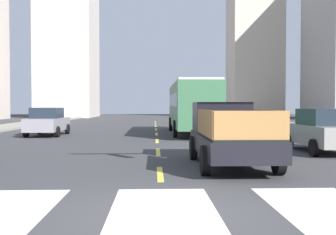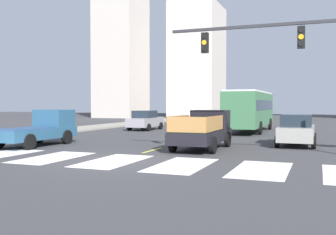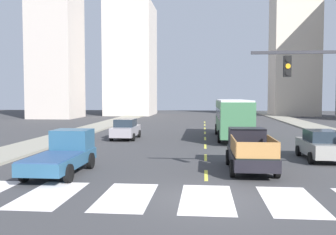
% 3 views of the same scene
% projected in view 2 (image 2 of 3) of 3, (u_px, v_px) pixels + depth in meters
% --- Properties ---
extents(ground_plane, '(160.00, 160.00, 0.00)m').
position_uv_depth(ground_plane, '(113.00, 161.00, 15.84)').
color(ground_plane, '#3A393B').
extents(sidewalk_left, '(3.36, 110.00, 0.15)m').
position_uv_depth(sidewalk_left, '(90.00, 128.00, 37.07)').
color(sidewalk_left, gray).
rests_on(sidewalk_left, ground).
extents(crosswalk_stripe_1, '(1.87, 4.00, 0.01)m').
position_uv_depth(crosswalk_stripe_1, '(0.00, 154.00, 17.93)').
color(crosswalk_stripe_1, silver).
rests_on(crosswalk_stripe_1, ground).
extents(crosswalk_stripe_2, '(1.87, 4.00, 0.01)m').
position_uv_depth(crosswalk_stripe_2, '(53.00, 157.00, 16.88)').
color(crosswalk_stripe_2, silver).
rests_on(crosswalk_stripe_2, ground).
extents(crosswalk_stripe_3, '(1.87, 4.00, 0.01)m').
position_uv_depth(crosswalk_stripe_3, '(113.00, 161.00, 15.84)').
color(crosswalk_stripe_3, silver).
rests_on(crosswalk_stripe_3, ground).
extents(crosswalk_stripe_4, '(1.87, 4.00, 0.01)m').
position_uv_depth(crosswalk_stripe_4, '(182.00, 165.00, 14.79)').
color(crosswalk_stripe_4, silver).
rests_on(crosswalk_stripe_4, ground).
extents(crosswalk_stripe_5, '(1.87, 4.00, 0.01)m').
position_uv_depth(crosswalk_stripe_5, '(261.00, 170.00, 13.75)').
color(crosswalk_stripe_5, silver).
rests_on(crosswalk_stripe_5, ground).
extents(lane_dash_0, '(0.16, 2.40, 0.01)m').
position_uv_depth(lane_dash_0, '(153.00, 150.00, 19.57)').
color(lane_dash_0, '#DAD343').
rests_on(lane_dash_0, ground).
extents(lane_dash_1, '(0.16, 2.40, 0.01)m').
position_uv_depth(lane_dash_1, '(185.00, 141.00, 24.24)').
color(lane_dash_1, '#DAD343').
rests_on(lane_dash_1, ground).
extents(lane_dash_2, '(0.16, 2.40, 0.01)m').
position_uv_depth(lane_dash_2, '(206.00, 135.00, 28.90)').
color(lane_dash_2, '#DAD343').
rests_on(lane_dash_2, ground).
extents(lane_dash_3, '(0.16, 2.40, 0.01)m').
position_uv_depth(lane_dash_3, '(222.00, 131.00, 33.57)').
color(lane_dash_3, '#DAD343').
rests_on(lane_dash_3, ground).
extents(lane_dash_4, '(0.16, 2.40, 0.01)m').
position_uv_depth(lane_dash_4, '(234.00, 128.00, 38.23)').
color(lane_dash_4, '#DAD343').
rests_on(lane_dash_4, ground).
extents(lane_dash_5, '(0.16, 2.40, 0.01)m').
position_uv_depth(lane_dash_5, '(243.00, 125.00, 42.90)').
color(lane_dash_5, '#DAD343').
rests_on(lane_dash_5, ground).
extents(lane_dash_6, '(0.16, 2.40, 0.01)m').
position_uv_depth(lane_dash_6, '(251.00, 123.00, 47.57)').
color(lane_dash_6, '#DAD343').
rests_on(lane_dash_6, ground).
extents(lane_dash_7, '(0.16, 2.40, 0.01)m').
position_uv_depth(lane_dash_7, '(257.00, 121.00, 52.23)').
color(lane_dash_7, '#DAD343').
rests_on(lane_dash_7, ground).
extents(pickup_stakebed, '(2.18, 5.20, 1.96)m').
position_uv_depth(pickup_stakebed, '(204.00, 130.00, 20.35)').
color(pickup_stakebed, black).
rests_on(pickup_stakebed, ground).
extents(pickup_dark, '(2.18, 5.20, 1.96)m').
position_uv_depth(pickup_dark, '(41.00, 129.00, 21.96)').
color(pickup_dark, '#27506F').
rests_on(pickup_dark, ground).
extents(city_bus, '(2.72, 10.80, 3.32)m').
position_uv_depth(city_bus, '(250.00, 108.00, 32.79)').
color(city_bus, '#3B6E48').
rests_on(city_bus, ground).
extents(sedan_far, '(2.02, 4.40, 1.72)m').
position_uv_depth(sedan_far, '(145.00, 120.00, 34.96)').
color(sedan_far, gray).
rests_on(sedan_far, ground).
extents(sedan_near_right, '(2.02, 4.40, 1.72)m').
position_uv_depth(sedan_near_right, '(297.00, 130.00, 21.67)').
color(sedan_near_right, gray).
rests_on(sedan_near_right, ground).
extents(traffic_signal_gantry, '(9.66, 0.27, 6.00)m').
position_uv_depth(traffic_signal_gantry, '(334.00, 52.00, 14.77)').
color(traffic_signal_gantry, '#2D2D33').
rests_on(traffic_signal_gantry, ground).
extents(tower_tall_centre, '(7.15, 8.07, 23.06)m').
position_uv_depth(tower_tall_centre, '(121.00, 50.00, 67.90)').
color(tower_tall_centre, '#B9AEA4').
rests_on(tower_tall_centre, ground).
extents(block_low_left, '(8.43, 11.28, 20.84)m').
position_uv_depth(block_low_left, '(198.00, 61.00, 74.73)').
color(block_low_left, beige).
rests_on(block_low_left, ground).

